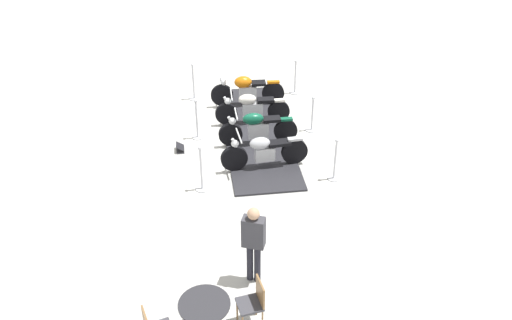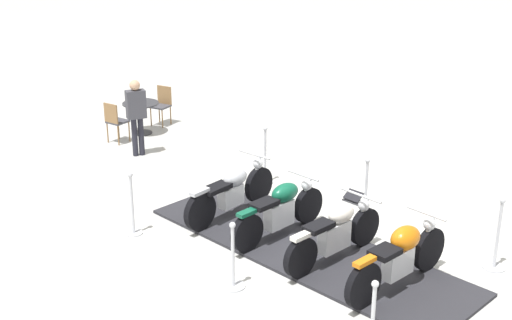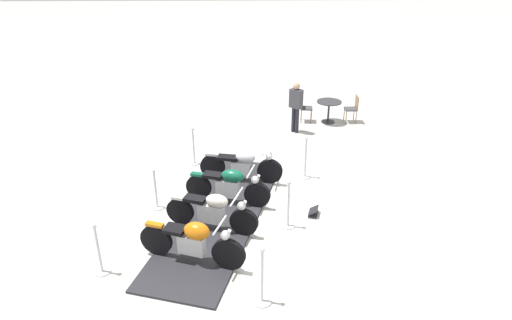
# 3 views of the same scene
# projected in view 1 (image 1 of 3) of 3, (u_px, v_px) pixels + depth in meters

# --- Properties ---
(ground_plane) EXTENTS (80.00, 80.00, 0.00)m
(ground_plane) POSITION_uv_depth(u_px,v_px,m) (255.00, 134.00, 14.54)
(ground_plane) COLOR silver
(display_platform) EXTENTS (5.82, 3.13, 0.05)m
(display_platform) POSITION_uv_depth(u_px,v_px,m) (255.00, 133.00, 14.53)
(display_platform) COLOR #28282D
(display_platform) RESTS_ON ground_plane
(motorcycle_copper) EXTENTS (0.89, 2.08, 0.96)m
(motorcycle_copper) POSITION_uv_depth(u_px,v_px,m) (246.00, 89.00, 15.65)
(motorcycle_copper) COLOR black
(motorcycle_copper) RESTS_ON display_platform
(motorcycle_cream) EXTENTS (0.93, 2.00, 0.90)m
(motorcycle_cream) POSITION_uv_depth(u_px,v_px,m) (251.00, 108.00, 14.74)
(motorcycle_cream) COLOR black
(motorcycle_cream) RESTS_ON display_platform
(motorcycle_forest) EXTENTS (0.81, 2.01, 0.91)m
(motorcycle_forest) POSITION_uv_depth(u_px,v_px,m) (257.00, 127.00, 13.79)
(motorcycle_forest) COLOR black
(motorcycle_forest) RESTS_ON display_platform
(motorcycle_chrome) EXTENTS (0.74, 2.12, 0.95)m
(motorcycle_chrome) POSITION_uv_depth(u_px,v_px,m) (264.00, 151.00, 12.86)
(motorcycle_chrome) COLOR black
(motorcycle_chrome) RESTS_ON display_platform
(stanchion_left_mid) EXTENTS (0.35, 0.35, 1.01)m
(stanchion_left_mid) POSITION_uv_depth(u_px,v_px,m) (312.00, 120.00, 14.55)
(stanchion_left_mid) COLOR silver
(stanchion_left_mid) RESTS_ON ground_plane
(stanchion_left_rear) EXTENTS (0.29, 0.29, 1.09)m
(stanchion_left_rear) POSITION_uv_depth(u_px,v_px,m) (335.00, 165.00, 12.53)
(stanchion_left_rear) COLOR silver
(stanchion_left_rear) RESTS_ON ground_plane
(stanchion_right_front) EXTENTS (0.35, 0.35, 1.14)m
(stanchion_right_front) POSITION_uv_depth(u_px,v_px,m) (194.00, 88.00, 16.15)
(stanchion_right_front) COLOR silver
(stanchion_right_front) RESTS_ON ground_plane
(stanchion_right_mid) EXTENTS (0.30, 0.30, 1.13)m
(stanchion_right_mid) POSITION_uv_depth(u_px,v_px,m) (197.00, 125.00, 14.15)
(stanchion_right_mid) COLOR silver
(stanchion_right_mid) RESTS_ON ground_plane
(stanchion_right_rear) EXTENTS (0.32, 0.32, 1.15)m
(stanchion_right_rear) POSITION_uv_depth(u_px,v_px,m) (202.00, 175.00, 12.18)
(stanchion_right_rear) COLOR silver
(stanchion_right_rear) RESTS_ON ground_plane
(stanchion_left_front) EXTENTS (0.32, 0.32, 1.08)m
(stanchion_left_front) POSITION_uv_depth(u_px,v_px,m) (295.00, 82.00, 16.50)
(stanchion_left_front) COLOR silver
(stanchion_left_front) RESTS_ON ground_plane
(info_placard) EXTENTS (0.41, 0.29, 0.19)m
(info_placard) POSITION_uv_depth(u_px,v_px,m) (180.00, 149.00, 13.79)
(info_placard) COLOR #333338
(info_placard) RESTS_ON ground_plane
(cafe_table) EXTENTS (0.84, 0.84, 0.74)m
(cafe_table) POSITION_uv_depth(u_px,v_px,m) (205.00, 311.00, 8.60)
(cafe_table) COLOR #2D2D33
(cafe_table) RESTS_ON ground_plane
(cafe_chair_across_table) EXTENTS (0.44, 0.44, 0.94)m
(cafe_chair_across_table) POSITION_uv_depth(u_px,v_px,m) (254.00, 301.00, 8.82)
(cafe_chair_across_table) COLOR olive
(cafe_chair_across_table) RESTS_ON ground_plane
(bystander_person) EXTENTS (0.42, 0.45, 1.65)m
(bystander_person) POSITION_uv_depth(u_px,v_px,m) (254.00, 239.00, 9.44)
(bystander_person) COLOR #23232D
(bystander_person) RESTS_ON ground_plane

